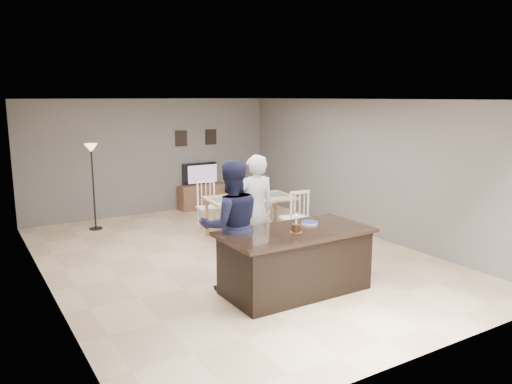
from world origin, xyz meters
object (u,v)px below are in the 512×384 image
woman (255,210)px  television (201,174)px  plate_stack (309,223)px  floor_lamp (92,163)px  kitchen_island (295,261)px  birthday_cake (296,228)px  dining_table (250,204)px  man (231,226)px  tv_console (203,197)px

woman → television: bearing=-93.4°
plate_stack → floor_lamp: size_ratio=0.14×
woman → floor_lamp: 4.03m
kitchen_island → birthday_cake: 0.51m
birthday_cake → kitchen_island: bearing=57.6°
woman → birthday_cake: woman is taller
floor_lamp → birthday_cake: bearing=-73.0°
floor_lamp → plate_stack: bearing=-67.6°
birthday_cake → dining_table: 3.03m
man → birthday_cake: man is taller
television → floor_lamp: bearing=13.9°
television → floor_lamp: floor_lamp is taller
tv_console → man: (-1.93, -5.02, 0.64)m
television → plate_stack: size_ratio=3.67×
tv_console → dining_table: dining_table is taller
plate_stack → woman: bearing=100.9°
man → plate_stack: size_ratio=7.57×
birthday_cake → man: bearing=137.2°
tv_console → television: size_ratio=1.31×
television → plate_stack: television is taller
kitchen_island → dining_table: dining_table is taller
dining_table → floor_lamp: floor_lamp is taller
woman → man: (-0.89, -0.80, 0.03)m
television → dining_table: size_ratio=0.44×
kitchen_island → tv_console: kitchen_island is taller
woman → dining_table: woman is taller
woman → plate_stack: bearing=111.2°
plate_stack → floor_lamp: 5.18m
television → floor_lamp: size_ratio=0.51×
television → woman: size_ratio=0.50×
floor_lamp → kitchen_island: bearing=-72.2°
tv_console → floor_lamp: size_ratio=0.67×
plate_stack → tv_console: bearing=81.4°
floor_lamp → television: bearing=13.9°
kitchen_island → television: (1.20, 5.64, 0.41)m
television → floor_lamp: 2.92m
plate_stack → dining_table: bearing=78.6°
floor_lamp → woman: bearing=-64.2°
kitchen_island → tv_console: 5.70m
kitchen_island → plate_stack: bearing=25.2°
woman → floor_lamp: (-1.74, 3.60, 0.48)m
tv_console → birthday_cake: size_ratio=4.69×
television → kitchen_island: bearing=78.0°
man → floor_lamp: 4.51m
kitchen_island → man: size_ratio=1.14×
man → plate_stack: bearing=175.5°
dining_table → floor_lamp: (-2.49, 2.17, 0.73)m
plate_stack → kitchen_island: bearing=-154.8°
tv_console → man: bearing=-111.0°
television → birthday_cake: bearing=77.7°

